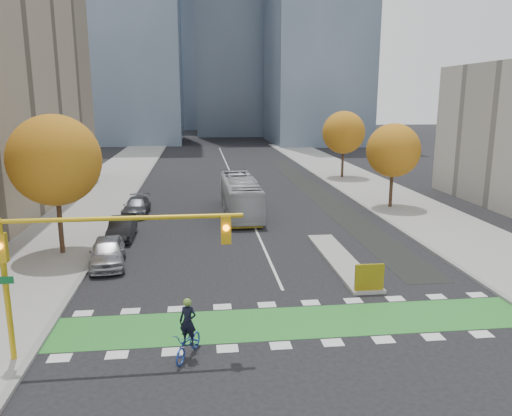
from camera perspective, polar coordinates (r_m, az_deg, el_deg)
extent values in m
plane|color=black|center=(19.94, 5.57, -14.70)|extent=(300.00, 300.00, 0.00)
cube|color=gray|center=(39.57, -20.48, -1.48)|extent=(7.00, 120.00, 0.15)
cube|color=gray|center=(42.14, 17.94, -0.47)|extent=(7.00, 120.00, 0.15)
cube|color=gray|center=(38.87, -15.47, -1.38)|extent=(0.30, 120.00, 0.16)
cube|color=gray|center=(40.82, 13.46, -0.61)|extent=(0.30, 120.00, 0.16)
cube|color=#297F2C|center=(21.25, 4.71, -12.87)|extent=(20.00, 3.00, 0.01)
cube|color=silver|center=(58.16, -2.70, 3.50)|extent=(0.15, 70.00, 0.01)
cube|color=black|center=(49.51, 6.81, 1.84)|extent=(2.50, 50.00, 0.01)
cube|color=gray|center=(28.91, 9.63, -5.85)|extent=(1.60, 10.00, 0.16)
cube|color=yellow|center=(24.37, 12.83, -7.73)|extent=(1.40, 0.12, 1.30)
cylinder|color=#332114|center=(31.09, -21.56, -0.40)|extent=(0.28, 0.28, 5.25)
sphere|color=#995712|center=(30.61, -22.01, 5.09)|extent=(5.20, 5.20, 5.20)
cylinder|color=#332114|center=(42.95, 15.22, 2.93)|extent=(0.28, 0.28, 4.55)
sphere|color=#995712|center=(42.61, 15.42, 6.37)|extent=(4.40, 4.40, 4.40)
cylinder|color=#332114|center=(58.07, 9.88, 5.75)|extent=(0.28, 0.28, 4.90)
sphere|color=#995712|center=(57.82, 9.99, 8.51)|extent=(4.80, 4.80, 4.80)
cylinder|color=#BF9914|center=(19.20, -26.61, -8.66)|extent=(0.20, 0.20, 5.20)
cylinder|color=#BF9914|center=(17.48, -15.02, -1.15)|extent=(8.20, 0.16, 0.16)
cube|color=#BF9914|center=(18.72, -27.08, -4.07)|extent=(0.35, 0.28, 1.00)
cube|color=#BF9914|center=(17.43, -3.46, -2.48)|extent=(0.35, 0.28, 1.00)
sphere|color=orange|center=(17.23, -3.43, -2.31)|extent=(0.22, 0.22, 0.22)
cube|color=#0C5926|center=(18.65, -27.20, -7.37)|extent=(0.85, 0.04, 0.25)
imported|color=navy|center=(18.59, -7.71, -15.14)|extent=(1.40, 2.05, 1.02)
imported|color=black|center=(18.20, -7.79, -12.72)|extent=(0.75, 0.63, 1.73)
sphere|color=#597F2D|center=(17.91, -7.86, -10.64)|extent=(0.29, 0.29, 0.29)
imported|color=#B3B8BB|center=(39.66, -1.78, 1.44)|extent=(2.65, 10.73, 2.98)
imported|color=#A6A5AB|center=(28.79, -16.59, -4.82)|extent=(2.39, 4.78, 1.56)
imported|color=black|center=(33.93, -15.07, -2.24)|extent=(1.51, 4.32, 1.42)
imported|color=#48484C|center=(40.57, -13.51, 0.17)|extent=(1.99, 4.67, 1.34)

